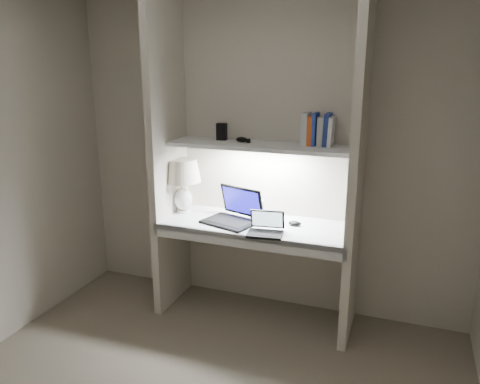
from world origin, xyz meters
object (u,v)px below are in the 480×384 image
at_px(table_lamp, 182,177).
at_px(laptop_netbook, 266,229).
at_px(laptop_main, 234,214).
at_px(speaker, 257,209).
at_px(book_row, 318,130).

xyz_separation_m(table_lamp, laptop_netbook, (0.78, -0.25, -0.26)).
distance_m(laptop_main, speaker, 0.21).
distance_m(table_lamp, speaker, 0.65).
distance_m(laptop_netbook, speaker, 0.37).
xyz_separation_m(laptop_main, book_row, (0.58, 0.20, 0.65)).
relative_size(laptop_main, book_row, 1.96).
height_order(laptop_main, laptop_netbook, laptop_main).
relative_size(table_lamp, laptop_main, 0.95).
xyz_separation_m(laptop_main, speaker, (0.14, 0.16, 0.01)).
height_order(table_lamp, book_row, book_row).
height_order(laptop_netbook, speaker, laptop_netbook).
relative_size(laptop_netbook, book_row, 1.15).
distance_m(laptop_main, laptop_netbook, 0.36).
xyz_separation_m(laptop_main, laptop_netbook, (0.31, -0.17, -0.02)).
distance_m(table_lamp, book_row, 1.14).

